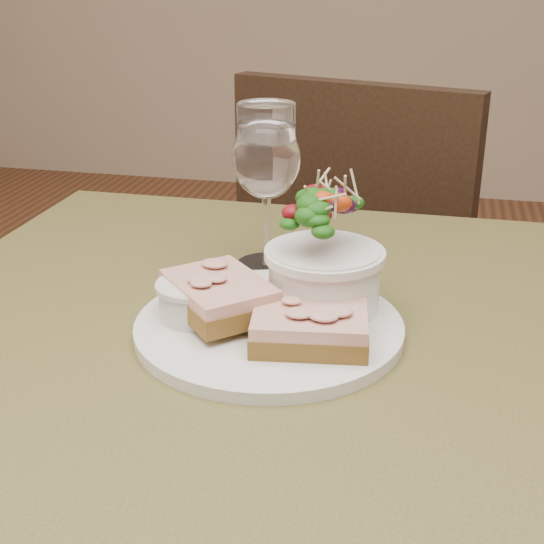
% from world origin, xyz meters
% --- Properties ---
extents(cafe_table, '(0.80, 0.80, 0.75)m').
position_xyz_m(cafe_table, '(0.00, 0.00, 0.65)').
color(cafe_table, '#433C1C').
rests_on(cafe_table, ground).
extents(chair_far, '(0.52, 0.52, 0.90)m').
position_xyz_m(chair_far, '(0.04, 0.75, 0.29)').
color(chair_far, black).
rests_on(chair_far, ground).
extents(dinner_plate, '(0.26, 0.26, 0.01)m').
position_xyz_m(dinner_plate, '(-0.01, 0.00, 0.76)').
color(dinner_plate, white).
rests_on(dinner_plate, cafe_table).
extents(sandwich_front, '(0.11, 0.09, 0.03)m').
position_xyz_m(sandwich_front, '(0.04, -0.03, 0.78)').
color(sandwich_front, '#482F13').
rests_on(sandwich_front, dinner_plate).
extents(sandwich_back, '(0.13, 0.13, 0.03)m').
position_xyz_m(sandwich_back, '(-0.06, 0.00, 0.79)').
color(sandwich_back, '#482F13').
rests_on(sandwich_back, dinner_plate).
extents(ramekin, '(0.07, 0.07, 0.04)m').
position_xyz_m(ramekin, '(-0.08, -0.00, 0.78)').
color(ramekin, silver).
rests_on(ramekin, dinner_plate).
extents(salad_bowl, '(0.11, 0.11, 0.13)m').
position_xyz_m(salad_bowl, '(0.04, 0.05, 0.82)').
color(salad_bowl, white).
rests_on(salad_bowl, dinner_plate).
extents(garnish, '(0.05, 0.04, 0.02)m').
position_xyz_m(garnish, '(-0.07, 0.08, 0.77)').
color(garnish, '#0F3C0B').
rests_on(garnish, dinner_plate).
extents(wine_glass, '(0.08, 0.08, 0.18)m').
position_xyz_m(wine_glass, '(-0.05, 0.17, 0.87)').
color(wine_glass, white).
rests_on(wine_glass, cafe_table).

